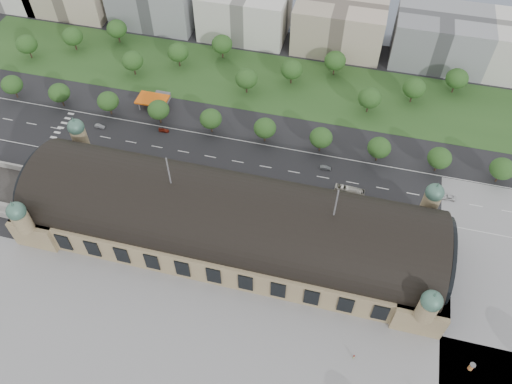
% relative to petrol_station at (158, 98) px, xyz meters
% --- Properties ---
extents(ground, '(900.00, 900.00, 0.00)m').
position_rel_petrol_station_xyz_m(ground, '(53.91, -65.28, -2.95)').
color(ground, black).
rests_on(ground, ground).
extents(station, '(150.00, 48.40, 44.30)m').
position_rel_petrol_station_xyz_m(station, '(53.91, -65.28, 7.33)').
color(station, '#98865E').
rests_on(station, ground).
extents(plaza_south, '(190.00, 48.00, 0.12)m').
position_rel_petrol_station_xyz_m(plaza_south, '(63.91, -109.28, -2.95)').
color(plaza_south, gray).
rests_on(plaza_south, ground).
extents(road_slab, '(260.00, 26.00, 0.10)m').
position_rel_petrol_station_xyz_m(road_slab, '(33.91, -27.28, -2.95)').
color(road_slab, black).
rests_on(road_slab, ground).
extents(grass_belt, '(300.00, 45.00, 0.10)m').
position_rel_petrol_station_xyz_m(grass_belt, '(38.91, 27.72, -2.95)').
color(grass_belt, '#284A1D').
rests_on(grass_belt, ground).
extents(petrol_station, '(14.00, 13.00, 5.05)m').
position_rel_petrol_station_xyz_m(petrol_station, '(0.00, 0.00, 0.00)').
color(petrol_station, '#D3540C').
rests_on(petrol_station, ground).
extents(office_3, '(45.00, 32.00, 24.00)m').
position_rel_petrol_station_xyz_m(office_3, '(23.91, 67.72, 9.05)').
color(office_3, silver).
rests_on(office_3, ground).
extents(office_4, '(45.00, 32.00, 24.00)m').
position_rel_petrol_station_xyz_m(office_4, '(73.91, 67.72, 9.05)').
color(office_4, '#BCA893').
rests_on(office_4, ground).
extents(office_5, '(45.00, 32.00, 24.00)m').
position_rel_petrol_station_xyz_m(office_5, '(123.91, 67.72, 9.05)').
color(office_5, gray).
rests_on(office_5, ground).
extents(tree_row_0, '(9.60, 9.60, 11.52)m').
position_rel_petrol_station_xyz_m(tree_row_0, '(-66.09, -12.28, 4.48)').
color(tree_row_0, '#2D2116').
rests_on(tree_row_0, ground).
extents(tree_row_1, '(9.60, 9.60, 11.52)m').
position_rel_petrol_station_xyz_m(tree_row_1, '(-42.09, -12.28, 4.48)').
color(tree_row_1, '#2D2116').
rests_on(tree_row_1, ground).
extents(tree_row_2, '(9.60, 9.60, 11.52)m').
position_rel_petrol_station_xyz_m(tree_row_2, '(-18.09, -12.28, 4.48)').
color(tree_row_2, '#2D2116').
rests_on(tree_row_2, ground).
extents(tree_row_3, '(9.60, 9.60, 11.52)m').
position_rel_petrol_station_xyz_m(tree_row_3, '(5.91, -12.28, 4.48)').
color(tree_row_3, '#2D2116').
rests_on(tree_row_3, ground).
extents(tree_row_4, '(9.60, 9.60, 11.52)m').
position_rel_petrol_station_xyz_m(tree_row_4, '(29.91, -12.28, 4.48)').
color(tree_row_4, '#2D2116').
rests_on(tree_row_4, ground).
extents(tree_row_5, '(9.60, 9.60, 11.52)m').
position_rel_petrol_station_xyz_m(tree_row_5, '(53.91, -12.28, 4.48)').
color(tree_row_5, '#2D2116').
rests_on(tree_row_5, ground).
extents(tree_row_6, '(9.60, 9.60, 11.52)m').
position_rel_petrol_station_xyz_m(tree_row_6, '(77.91, -12.28, 4.48)').
color(tree_row_6, '#2D2116').
rests_on(tree_row_6, ground).
extents(tree_row_7, '(9.60, 9.60, 11.52)m').
position_rel_petrol_station_xyz_m(tree_row_7, '(101.91, -12.28, 4.48)').
color(tree_row_7, '#2D2116').
rests_on(tree_row_7, ground).
extents(tree_row_8, '(9.60, 9.60, 11.52)m').
position_rel_petrol_station_xyz_m(tree_row_8, '(125.91, -12.28, 4.48)').
color(tree_row_8, '#2D2116').
rests_on(tree_row_8, ground).
extents(tree_row_9, '(9.60, 9.60, 11.52)m').
position_rel_petrol_station_xyz_m(tree_row_9, '(149.91, -12.28, 4.48)').
color(tree_row_9, '#2D2116').
rests_on(tree_row_9, ground).
extents(tree_belt_0, '(10.40, 10.40, 12.48)m').
position_rel_petrol_station_xyz_m(tree_belt_0, '(-76.09, 17.72, 5.10)').
color(tree_belt_0, '#2D2116').
rests_on(tree_belt_0, ground).
extents(tree_belt_1, '(10.40, 10.40, 12.48)m').
position_rel_petrol_station_xyz_m(tree_belt_1, '(-57.09, 29.72, 5.10)').
color(tree_belt_1, '#2D2116').
rests_on(tree_belt_1, ground).
extents(tree_belt_2, '(10.40, 10.40, 12.48)m').
position_rel_petrol_station_xyz_m(tree_belt_2, '(-38.09, 41.72, 5.10)').
color(tree_belt_2, '#2D2116').
rests_on(tree_belt_2, ground).
extents(tree_belt_3, '(10.40, 10.40, 12.48)m').
position_rel_petrol_station_xyz_m(tree_belt_3, '(-19.09, 17.72, 5.10)').
color(tree_belt_3, '#2D2116').
rests_on(tree_belt_3, ground).
extents(tree_belt_4, '(10.40, 10.40, 12.48)m').
position_rel_petrol_station_xyz_m(tree_belt_4, '(-0.09, 29.72, 5.10)').
color(tree_belt_4, '#2D2116').
rests_on(tree_belt_4, ground).
extents(tree_belt_5, '(10.40, 10.40, 12.48)m').
position_rel_petrol_station_xyz_m(tree_belt_5, '(18.91, 41.72, 5.10)').
color(tree_belt_5, '#2D2116').
rests_on(tree_belt_5, ground).
extents(tree_belt_6, '(10.40, 10.40, 12.48)m').
position_rel_petrol_station_xyz_m(tree_belt_6, '(37.91, 17.72, 5.10)').
color(tree_belt_6, '#2D2116').
rests_on(tree_belt_6, ground).
extents(tree_belt_7, '(10.40, 10.40, 12.48)m').
position_rel_petrol_station_xyz_m(tree_belt_7, '(56.91, 29.72, 5.10)').
color(tree_belt_7, '#2D2116').
rests_on(tree_belt_7, ground).
extents(tree_belt_8, '(10.40, 10.40, 12.48)m').
position_rel_petrol_station_xyz_m(tree_belt_8, '(75.91, 41.72, 5.10)').
color(tree_belt_8, '#2D2116').
rests_on(tree_belt_8, ground).
extents(tree_belt_9, '(10.40, 10.40, 12.48)m').
position_rel_petrol_station_xyz_m(tree_belt_9, '(94.91, 17.72, 5.10)').
color(tree_belt_9, '#2D2116').
rests_on(tree_belt_9, ground).
extents(tree_belt_10, '(10.40, 10.40, 12.48)m').
position_rel_petrol_station_xyz_m(tree_belt_10, '(113.91, 29.72, 5.10)').
color(tree_belt_10, '#2D2116').
rests_on(tree_belt_10, ground).
extents(tree_belt_11, '(10.40, 10.40, 12.48)m').
position_rel_petrol_station_xyz_m(tree_belt_11, '(132.91, 41.72, 5.10)').
color(tree_belt_11, '#2D2116').
rests_on(tree_belt_11, ground).
extents(traffic_car_1, '(4.69, 1.97, 1.51)m').
position_rel_petrol_station_xyz_m(traffic_car_1, '(-19.20, -22.04, -2.20)').
color(traffic_car_1, gray).
rests_on(traffic_car_1, ground).
extents(traffic_car_3, '(4.71, 2.16, 1.34)m').
position_rel_petrol_station_xyz_m(traffic_car_3, '(9.38, -17.43, -2.28)').
color(traffic_car_3, maroon).
rests_on(traffic_car_3, ground).
extents(traffic_car_4, '(4.73, 2.23, 1.56)m').
position_rel_petrol_station_xyz_m(traffic_car_4, '(76.18, -35.31, -2.17)').
color(traffic_car_4, '#17163F').
rests_on(traffic_car_4, ground).
extents(traffic_car_5, '(4.57, 1.66, 1.50)m').
position_rel_petrol_station_xyz_m(traffic_car_5, '(82.13, -22.44, -2.20)').
color(traffic_car_5, slate).
rests_on(traffic_car_5, ground).
extents(traffic_car_6, '(5.60, 2.69, 1.54)m').
position_rel_petrol_station_xyz_m(traffic_car_6, '(131.14, -26.32, -2.18)').
color(traffic_car_6, silver).
rests_on(traffic_car_6, ground).
extents(parked_car_0, '(4.60, 3.06, 1.43)m').
position_rel_petrol_station_xyz_m(parked_car_0, '(0.03, -42.77, -2.23)').
color(parked_car_0, black).
rests_on(parked_car_0, ground).
extents(parked_car_1, '(6.10, 4.90, 1.54)m').
position_rel_petrol_station_xyz_m(parked_car_1, '(-11.95, -40.28, -2.18)').
color(parked_car_1, maroon).
rests_on(parked_car_1, ground).
extents(parked_car_2, '(5.84, 5.04, 1.61)m').
position_rel_petrol_station_xyz_m(parked_car_2, '(-14.79, -42.47, -2.14)').
color(parked_car_2, '#1A1E4B').
rests_on(parked_car_2, ground).
extents(parked_car_3, '(4.78, 3.22, 1.51)m').
position_rel_petrol_station_xyz_m(parked_car_3, '(-0.70, -40.28, -2.19)').
color(parked_car_3, slate).
rests_on(parked_car_3, ground).
extents(parked_car_4, '(4.23, 3.05, 1.33)m').
position_rel_petrol_station_xyz_m(parked_car_4, '(3.68, -40.28, -2.29)').
color(parked_car_4, silver).
rests_on(parked_car_4, ground).
extents(parked_car_5, '(6.34, 5.65, 1.63)m').
position_rel_petrol_station_xyz_m(parked_car_5, '(1.76, -44.28, -2.13)').
color(parked_car_5, '#9DA0A5').
rests_on(parked_car_5, ground).
extents(parked_car_6, '(5.02, 4.30, 1.38)m').
position_rel_petrol_station_xyz_m(parked_car_6, '(13.51, -40.28, -2.26)').
color(parked_car_6, black).
rests_on(parked_car_6, ground).
extents(bus_west, '(12.66, 3.33, 3.50)m').
position_rel_petrol_station_xyz_m(bus_west, '(34.75, -38.28, -1.20)').
color(bus_west, '#AC1B23').
rests_on(bus_west, ground).
extents(bus_mid, '(12.55, 3.79, 3.45)m').
position_rel_petrol_station_xyz_m(bus_mid, '(77.26, -38.28, -1.23)').
color(bus_mid, beige).
rests_on(bus_mid, ground).
extents(bus_east, '(12.11, 3.49, 3.33)m').
position_rel_petrol_station_xyz_m(bus_east, '(93.23, -33.28, -1.28)').
color(bus_east, beige).
rests_on(bus_east, ground).
extents(advertising_column, '(1.75, 1.75, 3.33)m').
position_rel_petrol_station_xyz_m(advertising_column, '(138.00, -94.05, -1.22)').
color(advertising_column, '#E0384C').
rests_on(advertising_column, ground).
extents(pedestrian_0, '(1.06, 0.80, 1.93)m').
position_rel_petrol_station_xyz_m(pedestrian_0, '(103.07, -99.34, -1.99)').
color(pedestrian_0, gray).
rests_on(pedestrian_0, ground).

